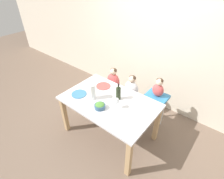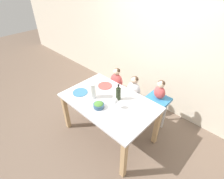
# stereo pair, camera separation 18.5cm
# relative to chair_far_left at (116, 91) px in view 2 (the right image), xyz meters

# --- Properties ---
(ground_plane) EXTENTS (14.00, 14.00, 0.00)m
(ground_plane) POSITION_rel_chair_far_left_xyz_m (0.46, -0.68, -0.38)
(ground_plane) COLOR #705B4C
(wall_back) EXTENTS (10.00, 0.06, 2.70)m
(wall_back) POSITION_rel_chair_far_left_xyz_m (0.46, 0.66, 0.97)
(wall_back) COLOR beige
(wall_back) RESTS_ON ground_plane
(dining_table) EXTENTS (1.48, 0.94, 0.77)m
(dining_table) POSITION_rel_chair_far_left_xyz_m (0.46, -0.68, 0.28)
(dining_table) COLOR silver
(dining_table) RESTS_ON ground_plane
(chair_far_left) EXTENTS (0.44, 0.37, 0.45)m
(chair_far_left) POSITION_rel_chair_far_left_xyz_m (0.00, 0.00, 0.00)
(chair_far_left) COLOR silver
(chair_far_left) RESTS_ON ground_plane
(chair_far_center) EXTENTS (0.44, 0.37, 0.45)m
(chair_far_center) POSITION_rel_chair_far_left_xyz_m (0.43, 0.00, 0.00)
(chair_far_center) COLOR silver
(chair_far_center) RESTS_ON ground_plane
(chair_right_highchair) EXTENTS (0.37, 0.31, 0.70)m
(chair_right_highchair) POSITION_rel_chair_far_left_xyz_m (0.94, -0.00, 0.17)
(chair_right_highchair) COLOR silver
(chair_right_highchair) RESTS_ON ground_plane
(person_child_left) EXTENTS (0.28, 0.18, 0.45)m
(person_child_left) POSITION_rel_chair_far_left_xyz_m (0.00, 0.00, 0.28)
(person_child_left) COLOR #C64C4C
(person_child_left) RESTS_ON chair_far_left
(person_child_center) EXTENTS (0.28, 0.18, 0.45)m
(person_child_center) POSITION_rel_chair_far_left_xyz_m (0.43, 0.00, 0.28)
(person_child_center) COLOR silver
(person_child_center) RESTS_ON chair_far_center
(person_baby_right) EXTENTS (0.19, 0.13, 0.34)m
(person_baby_right) POSITION_rel_chair_far_left_xyz_m (0.94, 0.00, 0.49)
(person_baby_right) COLOR #C64C4C
(person_baby_right) RESTS_ON chair_right_highchair
(wine_bottle) EXTENTS (0.08, 0.08, 0.28)m
(wine_bottle) POSITION_rel_chair_far_left_xyz_m (0.53, -0.55, 0.50)
(wine_bottle) COLOR #232D19
(wine_bottle) RESTS_ON dining_table
(paper_towel_roll) EXTENTS (0.10, 0.10, 0.26)m
(paper_towel_roll) POSITION_rel_chair_far_left_xyz_m (0.21, -0.79, 0.52)
(paper_towel_roll) COLOR white
(paper_towel_roll) RESTS_ON dining_table
(wine_glass_near) EXTENTS (0.07, 0.07, 0.19)m
(wine_glass_near) POSITION_rel_chair_far_left_xyz_m (0.65, -0.73, 0.52)
(wine_glass_near) COLOR white
(wine_glass_near) RESTS_ON dining_table
(salad_bowl_large) EXTENTS (0.16, 0.16, 0.09)m
(salad_bowl_large) POSITION_rel_chair_far_left_xyz_m (0.45, -0.89, 0.43)
(salad_bowl_large) COLOR #335675
(salad_bowl_large) RESTS_ON dining_table
(dinner_plate_front_left) EXTENTS (0.25, 0.25, 0.01)m
(dinner_plate_front_left) POSITION_rel_chair_far_left_xyz_m (-0.04, -0.86, 0.40)
(dinner_plate_front_left) COLOR teal
(dinner_plate_front_left) RESTS_ON dining_table
(dinner_plate_back_left) EXTENTS (0.25, 0.25, 0.01)m
(dinner_plate_back_left) POSITION_rel_chair_far_left_xyz_m (0.12, -0.43, 0.40)
(dinner_plate_back_left) COLOR #D14C47
(dinner_plate_back_left) RESTS_ON dining_table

